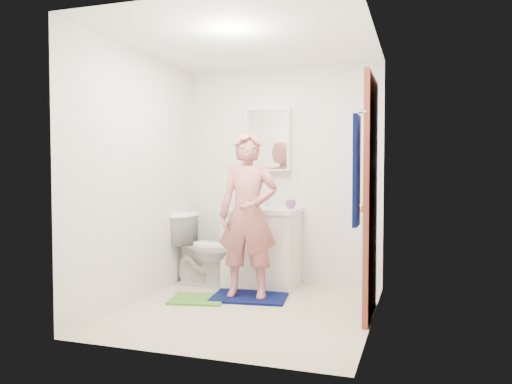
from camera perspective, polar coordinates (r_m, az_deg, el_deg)
floor at (r=4.62m, az=-0.99°, el=-13.40°), size 2.20×2.40×0.02m
ceiling at (r=4.59m, az=-1.01°, el=17.06°), size 2.20×2.40×0.02m
wall_back at (r=5.60m, az=3.08°, el=1.91°), size 2.20×0.02×2.40m
wall_front at (r=3.33m, az=-7.89°, el=1.56°), size 2.20×0.02×2.40m
wall_left at (r=4.92m, az=-13.30°, el=1.78°), size 0.02×2.40×2.40m
wall_right at (r=4.21m, az=13.42°, el=1.69°), size 0.02×2.40×2.40m
vanity_cabinet at (r=5.43m, az=0.70°, el=-6.59°), size 0.75×0.55×0.80m
countertop at (r=5.38m, az=0.71°, el=-2.11°), size 0.79×0.59×0.05m
sink_basin at (r=5.37m, az=0.71°, el=-1.95°), size 0.40×0.40×0.03m
faucet at (r=5.54m, az=1.27°, el=-1.09°), size 0.03×0.03×0.12m
medicine_cabinet at (r=5.59m, az=1.41°, el=6.02°), size 0.50×0.12×0.70m
mirror_panel at (r=5.53m, az=1.22°, el=6.06°), size 0.46×0.01×0.66m
door at (r=4.37m, az=12.97°, el=-0.58°), size 0.05×0.80×2.05m
door_knob at (r=4.06m, az=11.99°, el=-1.86°), size 0.07×0.07×0.07m
towel at (r=3.65m, az=11.42°, el=2.39°), size 0.03×0.24×0.80m
towel_hook at (r=3.67m, az=12.10°, el=8.95°), size 0.06×0.02×0.02m
toilet at (r=5.53m, az=-5.68°, el=-6.48°), size 0.81×0.51×0.79m
bath_mat at (r=5.00m, az=-0.74°, el=-11.91°), size 0.78×0.60×0.02m
green_rug at (r=4.96m, az=-6.65°, el=-12.05°), size 0.59×0.52×0.02m
soap_dispenser at (r=5.38m, az=-1.52°, el=-0.74°), size 0.12×0.12×0.21m
toothbrush_cup at (r=5.35m, az=3.98°, el=-1.39°), size 0.15×0.15×0.09m
man at (r=4.86m, az=-0.91°, el=-2.62°), size 0.62×0.44×1.60m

